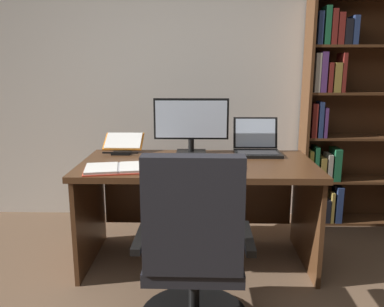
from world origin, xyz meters
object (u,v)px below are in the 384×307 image
Objects in this scene: bookshelf at (344,117)px; reading_stand_with_book at (123,143)px; laptop at (257,146)px; notepad at (159,159)px; keyboard at (190,167)px; open_binder at (119,168)px; office_chair at (194,260)px; desk at (198,186)px; computer_mouse at (236,166)px; pen at (161,157)px; monitor at (191,125)px.

reading_stand_with_book is at bearing -165.79° from bookshelf.
laptop is at bearing -148.14° from bookshelf.
laptop is at bearing 15.91° from notepad.
laptop is 0.81× the size of keyboard.
open_binder is (-1.77, -1.01, -0.21)m from bookshelf.
bookshelf is 1.95× the size of office_chair.
notepad is (-0.72, -0.21, -0.05)m from laptop.
desk is 0.41m from computer_mouse.
pen is (-0.24, 0.88, 0.33)m from office_chair.
computer_mouse is at bearing -25.94° from pen.
pen is at bearing -38.16° from reading_stand_with_book.
open_binder reaches higher than notepad.
pen is at bearing -154.83° from bookshelf.
bookshelf is 6.51× the size of reading_stand_with_book.
bookshelf is at bearing 43.45° from computer_mouse.
office_chair is 2.37× the size of keyboard.
open_binder reaches higher than desk.
monitor is at bearing 41.28° from notepad.
bookshelf is 4.10× the size of open_binder.
bookshelf reaches higher than office_chair.
open_binder is 2.26× the size of notepad.
pen is at bearing -136.09° from monitor.
office_chair is at bearing -63.60° from reading_stand_with_book.
computer_mouse is at bearing -113.39° from laptop.
pen is (0.02, 0.00, 0.01)m from notepad.
open_binder is (-0.49, 0.59, 0.33)m from office_chair.
keyboard reaches higher than desk.
office_chair reaches higher than open_binder.
notepad is (0.30, -0.25, -0.06)m from reading_stand_with_book.
monitor is 5.38× the size of computer_mouse.
keyboard is at bearing -43.40° from reading_stand_with_book.
keyboard is at bearing -90.00° from monitor.
laptop is (0.44, 0.20, 0.26)m from desk.
notepad is at bearing 180.00° from pen.
laptop reaches higher than reading_stand_with_book.
pen is (-0.21, -0.20, -0.20)m from monitor.
desk is 5.40× the size of reading_stand_with_book.
desk is 0.46m from monitor.
office_chair reaches higher than computer_mouse.
keyboard is at bearing 180.00° from computer_mouse.
computer_mouse is (-0.20, -0.45, -0.04)m from laptop.
reading_stand_with_book is (-1.84, -0.47, -0.15)m from bookshelf.
reading_stand_with_book is (-0.58, 0.25, 0.27)m from desk.
monitor is at bearing 37.07° from open_binder.
office_chair is 0.83m from open_binder.
desk is at bearing 0.58° from pen.
keyboard is 0.72m from reading_stand_with_book.
monitor reaches higher than laptop.
computer_mouse reaches higher than keyboard.
monitor is 0.70m from open_binder.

